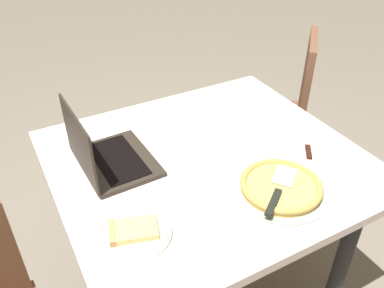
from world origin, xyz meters
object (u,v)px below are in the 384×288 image
at_px(pizza_tray, 281,187).
at_px(table_knife, 308,146).
at_px(chair_far, 283,106).
at_px(laptop, 105,155).
at_px(pizza_plate, 134,232).
at_px(dining_table, 207,178).

bearing_deg(pizza_tray, table_knife, -149.38).
bearing_deg(pizza_tray, chair_far, -131.08).
relative_size(laptop, pizza_tray, 0.99).
relative_size(pizza_plate, chair_far, 0.24).
height_order(laptop, pizza_plate, laptop).
bearing_deg(laptop, table_knife, 160.72).
xyz_separation_m(laptop, pizza_plate, (0.04, 0.36, -0.04)).
bearing_deg(table_knife, chair_far, -123.69).
bearing_deg(pizza_tray, dining_table, -65.76).
bearing_deg(chair_far, laptop, 17.06).
height_order(dining_table, table_knife, table_knife).
relative_size(laptop, pizza_plate, 1.48).
bearing_deg(dining_table, pizza_plate, 30.21).
xyz_separation_m(pizza_tray, chair_far, (-0.66, -0.76, -0.25)).
distance_m(pizza_plate, pizza_tray, 0.52).
distance_m(laptop, table_knife, 0.78).
relative_size(dining_table, pizza_tray, 3.40).
bearing_deg(dining_table, laptop, -20.54).
relative_size(dining_table, table_knife, 6.35).
xyz_separation_m(dining_table, table_knife, (-0.38, 0.13, 0.10)).
xyz_separation_m(table_knife, chair_far, (-0.41, -0.61, -0.24)).
bearing_deg(table_knife, pizza_plate, 7.51).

